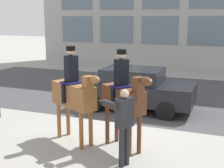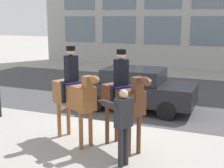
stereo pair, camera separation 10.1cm
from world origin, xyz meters
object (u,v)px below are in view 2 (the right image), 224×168
at_px(mounted_horse_companion, 124,97).
at_px(street_car_near_lane, 136,88).
at_px(pedestrian_bystander, 123,121).
at_px(mounted_horse_lead, 74,93).

height_order(mounted_horse_companion, street_car_near_lane, mounted_horse_companion).
distance_m(pedestrian_bystander, street_car_near_lane, 4.59).
height_order(mounted_horse_lead, pedestrian_bystander, mounted_horse_lead).
xyz_separation_m(pedestrian_bystander, street_car_near_lane, (-1.11, 4.44, -0.27)).
height_order(pedestrian_bystander, street_car_near_lane, pedestrian_bystander).
xyz_separation_m(mounted_horse_lead, mounted_horse_companion, (1.40, 0.03, 0.02)).
distance_m(mounted_horse_companion, pedestrian_bystander, 1.00).
height_order(mounted_horse_companion, pedestrian_bystander, mounted_horse_companion).
height_order(mounted_horse_lead, street_car_near_lane, mounted_horse_lead).
bearing_deg(pedestrian_bystander, mounted_horse_lead, -0.24).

